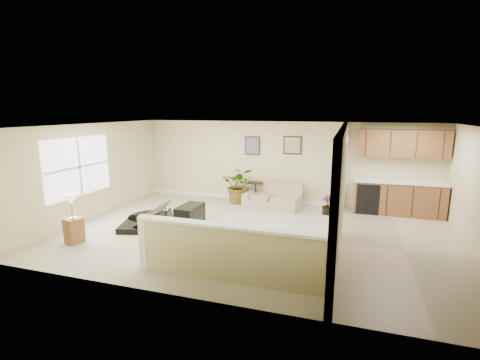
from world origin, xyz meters
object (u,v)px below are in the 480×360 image
(loveseat, at_px, (273,195))
(accent_table, at_px, (255,190))
(piano, at_px, (150,206))
(lamp_stand, at_px, (73,222))
(piano_bench, at_px, (190,217))
(palm_plant, at_px, (239,185))
(small_plant, at_px, (327,206))

(loveseat, relative_size, accent_table, 2.57)
(loveseat, height_order, accent_table, loveseat)
(piano, height_order, lamp_stand, piano)
(accent_table, bearing_deg, piano_bench, -109.53)
(piano_bench, height_order, palm_plant, palm_plant)
(loveseat, distance_m, small_plant, 1.63)
(small_plant, bearing_deg, piano, -150.77)
(loveseat, height_order, small_plant, loveseat)
(piano, relative_size, piano_bench, 2.07)
(piano_bench, xyz_separation_m, palm_plant, (0.43, 2.63, 0.26))
(loveseat, distance_m, palm_plant, 1.12)
(accent_table, height_order, palm_plant, palm_plant)
(loveseat, bearing_deg, piano, -126.09)
(accent_table, height_order, small_plant, accent_table)
(small_plant, bearing_deg, lamp_stand, -143.17)
(accent_table, bearing_deg, loveseat, -13.05)
(piano_bench, bearing_deg, piano, -173.19)
(palm_plant, bearing_deg, piano_bench, -99.26)
(small_plant, bearing_deg, palm_plant, 170.85)
(loveseat, bearing_deg, piano_bench, -113.40)
(small_plant, bearing_deg, accent_table, 168.31)
(piano, bearing_deg, lamp_stand, -139.10)
(piano, height_order, piano_bench, piano)
(loveseat, xyz_separation_m, lamp_stand, (-3.51, -4.14, 0.11))
(loveseat, height_order, palm_plant, palm_plant)
(accent_table, xyz_separation_m, lamp_stand, (-2.92, -4.28, 0.02))
(piano, distance_m, palm_plant, 3.10)
(accent_table, bearing_deg, small_plant, -11.69)
(lamp_stand, bearing_deg, piano, 57.25)
(piano_bench, relative_size, lamp_stand, 0.78)
(accent_table, relative_size, small_plant, 1.28)
(accent_table, distance_m, palm_plant, 0.52)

